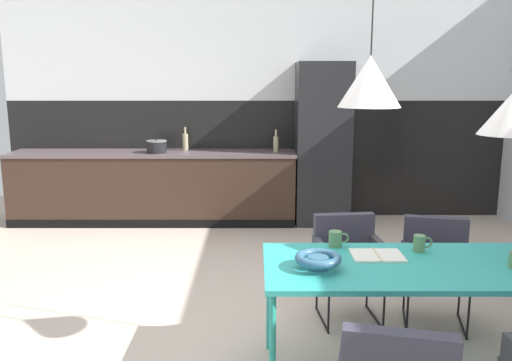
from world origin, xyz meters
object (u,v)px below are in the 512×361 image
object	(u,v)px
dining_table	(429,271)
fruit_bowl	(318,259)
mug_dark_espresso	(420,243)
cooking_pot	(157,147)
open_book	(377,255)
bottle_vinegar_dark	(276,143)
pendant_lamp_over_table_far	(512,113)
armchair_corner_seat	(436,258)
refrigerator_column	(322,144)
mug_tall_blue	(336,239)
armchair_near_window	(348,251)
bottle_oil_tall	(185,141)
pendant_lamp_over_table_near	(370,81)

from	to	relation	value
dining_table	fruit_bowl	world-z (taller)	fruit_bowl
mug_dark_espresso	cooking_pot	size ratio (longest dim) A/B	0.48
open_book	fruit_bowl	bearing A→B (deg)	-151.57
bottle_vinegar_dark	pendant_lamp_over_table_far	distance (m)	3.73
armchair_corner_seat	open_book	xyz separation A→B (m)	(-0.59, -0.65, 0.25)
refrigerator_column	mug_tall_blue	distance (m)	3.20
armchair_near_window	armchair_corner_seat	bearing A→B (deg)	167.78
fruit_bowl	cooking_pot	world-z (taller)	cooking_pot
refrigerator_column	dining_table	size ratio (longest dim) A/B	1.03
open_book	bottle_vinegar_dark	distance (m)	3.41
bottle_oil_tall	armchair_near_window	bearing A→B (deg)	-60.75
bottle_vinegar_dark	pendant_lamp_over_table_far	world-z (taller)	pendant_lamp_over_table_far
fruit_bowl	pendant_lamp_over_table_near	size ratio (longest dim) A/B	0.20
open_book	refrigerator_column	bearing A→B (deg)	88.49
refrigerator_column	pendant_lamp_over_table_far	bearing A→B (deg)	-80.86
bottle_oil_tall	pendant_lamp_over_table_near	size ratio (longest dim) A/B	0.22
pendant_lamp_over_table_far	refrigerator_column	bearing A→B (deg)	99.14
dining_table	mug_dark_espresso	bearing A→B (deg)	87.85
mug_dark_espresso	bottle_vinegar_dark	size ratio (longest dim) A/B	0.43
dining_table	armchair_near_window	distance (m)	0.92
mug_tall_blue	cooking_pot	size ratio (longest dim) A/B	0.52
refrigerator_column	open_book	distance (m)	3.38
armchair_corner_seat	mug_tall_blue	world-z (taller)	mug_tall_blue
dining_table	armchair_corner_seat	xyz separation A→B (m)	(0.32, 0.78, -0.20)
mug_tall_blue	pendant_lamp_over_table_far	xyz separation A→B (m)	(0.87, -0.33, 0.81)
dining_table	armchair_near_window	bearing A→B (deg)	110.37
armchair_corner_seat	fruit_bowl	size ratio (longest dim) A/B	2.90
refrigerator_column	pendant_lamp_over_table_near	size ratio (longest dim) A/B	1.48
armchair_corner_seat	pendant_lamp_over_table_near	size ratio (longest dim) A/B	0.57
bottle_oil_tall	fruit_bowl	bearing A→B (deg)	-71.69
armchair_near_window	fruit_bowl	world-z (taller)	fruit_bowl
bottle_oil_tall	pendant_lamp_over_table_near	bearing A→B (deg)	-67.45
refrigerator_column	armchair_corner_seat	xyz separation A→B (m)	(0.50, -2.72, -0.50)
open_book	mug_dark_espresso	size ratio (longest dim) A/B	2.56
mug_tall_blue	pendant_lamp_over_table_near	size ratio (longest dim) A/B	0.10
dining_table	mug_tall_blue	xyz separation A→B (m)	(-0.49, 0.32, 0.09)
dining_table	cooking_pot	distance (m)	4.05
refrigerator_column	mug_dark_espresso	xyz separation A→B (m)	(0.19, -3.28, -0.21)
armchair_near_window	open_book	world-z (taller)	armchair_near_window
cooking_pot	bottle_oil_tall	size ratio (longest dim) A/B	0.84
mug_tall_blue	cooking_pot	distance (m)	3.52
cooking_pot	bottle_oil_tall	distance (m)	0.40
dining_table	bottle_vinegar_dark	size ratio (longest dim) A/B	6.99
open_book	pendant_lamp_over_table_near	bearing A→B (deg)	-137.52
refrigerator_column	mug_tall_blue	xyz separation A→B (m)	(-0.31, -3.18, -0.21)
mug_tall_blue	refrigerator_column	bearing A→B (deg)	84.47
open_book	bottle_vinegar_dark	world-z (taller)	bottle_vinegar_dark
open_book	bottle_vinegar_dark	size ratio (longest dim) A/B	1.11
fruit_bowl	open_book	size ratio (longest dim) A/B	0.86
fruit_bowl	pendant_lamp_over_table_near	bearing A→B (deg)	21.45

